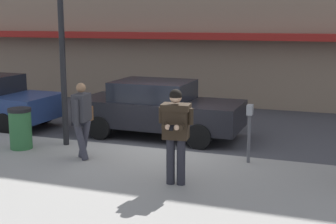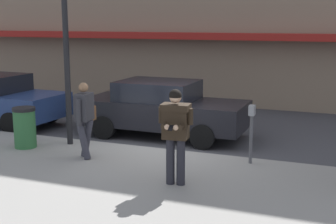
% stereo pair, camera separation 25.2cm
% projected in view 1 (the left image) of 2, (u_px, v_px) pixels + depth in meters
% --- Properties ---
extents(ground_plane, '(80.00, 80.00, 0.00)m').
position_uv_depth(ground_plane, '(157.00, 151.00, 11.47)').
color(ground_plane, '#3D3D42').
extents(sidewalk, '(32.00, 5.30, 0.14)m').
position_uv_depth(sidewalk, '(152.00, 193.00, 8.49)').
color(sidewalk, gray).
rests_on(sidewalk, ground).
extents(curb_paint_line, '(28.00, 0.12, 0.01)m').
position_uv_depth(curb_paint_line, '(197.00, 155.00, 11.18)').
color(curb_paint_line, silver).
rests_on(curb_paint_line, ground).
extents(parked_sedan_mid, '(4.52, 1.96, 1.54)m').
position_uv_depth(parked_sedan_mid, '(158.00, 108.00, 12.83)').
color(parked_sedan_mid, black).
rests_on(parked_sedan_mid, ground).
extents(man_texting_on_phone, '(0.65, 0.61, 1.81)m').
position_uv_depth(man_texting_on_phone, '(176.00, 126.00, 8.56)').
color(man_texting_on_phone, '#23232B').
rests_on(man_texting_on_phone, sidewalk).
extents(pedestrian_with_bag, '(0.35, 0.72, 1.70)m').
position_uv_depth(pedestrian_with_bag, '(82.00, 116.00, 10.23)').
color(pedestrian_with_bag, '#33333D').
rests_on(pedestrian_with_bag, sidewalk).
extents(street_lamp_post, '(0.36, 0.36, 4.88)m').
position_uv_depth(street_lamp_post, '(61.00, 21.00, 10.99)').
color(street_lamp_post, black).
rests_on(street_lamp_post, sidewalk).
extents(parking_meter, '(0.12, 0.18, 1.27)m').
position_uv_depth(parking_meter, '(249.00, 125.00, 9.95)').
color(parking_meter, '#4C4C51').
rests_on(parking_meter, sidewalk).
extents(trash_bin, '(0.55, 0.55, 0.98)m').
position_uv_depth(trash_bin, '(20.00, 128.00, 11.13)').
color(trash_bin, '#2D6638').
rests_on(trash_bin, sidewalk).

